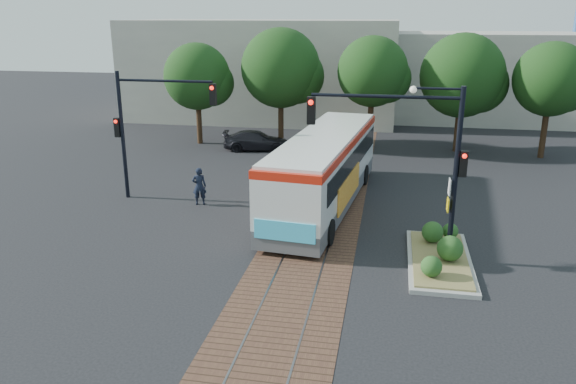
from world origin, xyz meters
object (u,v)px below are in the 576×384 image
Objects in this scene: traffic_island at (440,253)px; officer at (199,186)px; city_bus at (325,167)px; signal_pole_left at (144,119)px; parked_car at (256,140)px; signal_pole_main at (420,146)px.

officer is at bearing 156.86° from traffic_island.
signal_pole_left is (-8.36, -0.51, 2.01)m from city_bus.
officer is (2.66, -0.40, -2.98)m from signal_pole_left.
parked_car is (-10.56, 15.68, 0.29)m from traffic_island.
officer is at bearing 169.96° from parked_car.
city_bus is at bearing 3.49° from signal_pole_left.
signal_pole_main reaches higher than officer.
signal_pole_main is 11.03m from officer.
parked_car is (-0.03, 11.18, -0.26)m from officer.
city_bus is 7.18× the size of officer.
traffic_island is 0.87× the size of signal_pole_left.
signal_pole_left is 4.02m from officer.
signal_pole_left is (-13.19, 4.89, 3.54)m from traffic_island.
officer is (-9.57, 4.41, -3.28)m from signal_pole_main.
city_bus reaches higher than parked_car.
signal_pole_left is 1.41× the size of parked_car.
traffic_island is (4.83, -5.40, -1.53)m from city_bus.
signal_pole_left reaches higher than parked_car.
traffic_island is at bearing -20.36° from signal_pole_left.
traffic_island is 0.87× the size of signal_pole_main.
signal_pole_left is 11.57m from parked_car.
officer is at bearing -164.98° from city_bus.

